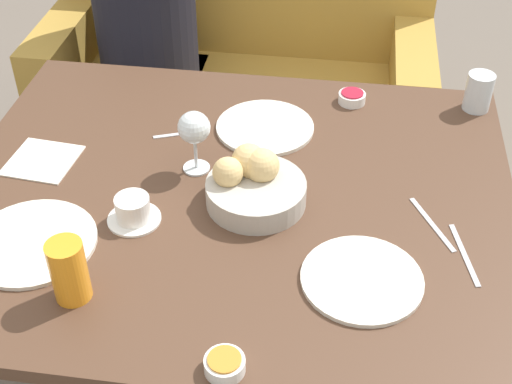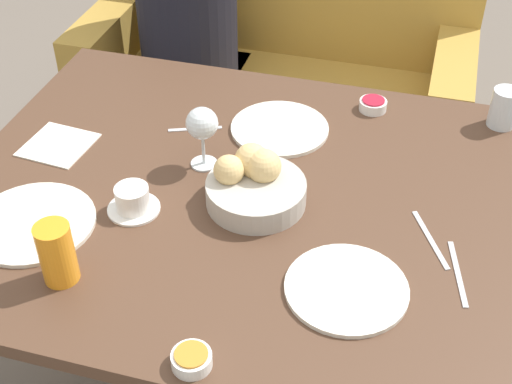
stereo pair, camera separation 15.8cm
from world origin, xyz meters
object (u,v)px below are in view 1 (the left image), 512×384
couch (239,96)px  spoon_coffee (180,134)px  plate_near_left (32,242)px  juice_glass (69,271)px  water_tumbler (479,92)px  jam_bowl_berry (352,98)px  plate_far_center (265,127)px  napkin (42,161)px  wine_glass (194,130)px  knife_silver (432,224)px  fork_silver (464,254)px  plate_near_right (362,279)px  jam_bowl_honey (225,364)px  bread_basket (254,183)px  seated_person (150,62)px  coffee_cup (133,211)px

couch → spoon_coffee: bearing=-89.7°
plate_near_left → juice_glass: (0.14, -0.13, 0.06)m
water_tumbler → jam_bowl_berry: water_tumbler is taller
couch → plate_far_center: bearing=-76.1°
plate_far_center → napkin: (-0.51, -0.21, -0.00)m
plate_far_center → wine_glass: wine_glass is taller
couch → knife_silver: (0.62, -1.18, 0.45)m
plate_far_center → fork_silver: plate_far_center is taller
water_tumbler → spoon_coffee: size_ratio=0.78×
plate_near_right → knife_silver: (0.15, 0.19, -0.00)m
couch → jam_bowl_honey: size_ratio=19.35×
bread_basket → spoon_coffee: (-0.22, 0.23, -0.04)m
couch → plate_near_left: 1.45m
plate_far_center → napkin: bearing=-157.3°
plate_near_left → jam_bowl_berry: bearing=45.7°
plate_near_right → wine_glass: wine_glass is taller
water_tumbler → napkin: size_ratio=0.60×
plate_near_right → plate_far_center: same height
plate_far_center → knife_silver: bearing=-37.6°
bread_basket → napkin: 0.53m
bread_basket → spoon_coffee: size_ratio=1.70×
juice_glass → plate_far_center: bearing=65.0°
seated_person → water_tumbler: size_ratio=12.29×
seated_person → bread_basket: 1.17m
juice_glass → water_tumbler: size_ratio=1.30×
coffee_cup → bread_basket: bearing=23.8°
plate_near_right → spoon_coffee: bearing=136.4°
plate_near_right → napkin: size_ratio=1.44×
knife_silver → spoon_coffee: (-0.62, 0.26, 0.00)m
bread_basket → plate_far_center: 0.29m
bread_basket → knife_silver: bearing=-4.5°
seated_person → water_tumbler: (1.06, -0.54, 0.29)m
plate_near_left → jam_bowl_berry: 0.92m
bread_basket → water_tumbler: 0.70m
water_tumbler → jam_bowl_berry: size_ratio=1.40×
plate_far_center → jam_bowl_honey: jam_bowl_honey is taller
juice_glass → wine_glass: bearing=70.7°
plate_near_right → jam_bowl_berry: bearing=94.0°
bread_basket → jam_bowl_honey: bread_basket is taller
wine_glass → spoon_coffee: size_ratio=1.19×
plate_near_right → seated_person: bearing=122.4°
couch → juice_glass: (-0.07, -1.49, 0.51)m
spoon_coffee → jam_bowl_honey: bearing=-71.0°
water_tumbler → plate_near_left: bearing=-145.2°
plate_far_center → couch: bearing=103.9°
couch → jam_bowl_berry: size_ratio=19.35×
juice_glass → jam_bowl_honey: size_ratio=1.82×
seated_person → bread_basket: size_ratio=5.60×
napkin → bread_basket: bearing=-7.4°
bread_basket → water_tumbler: size_ratio=2.19×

